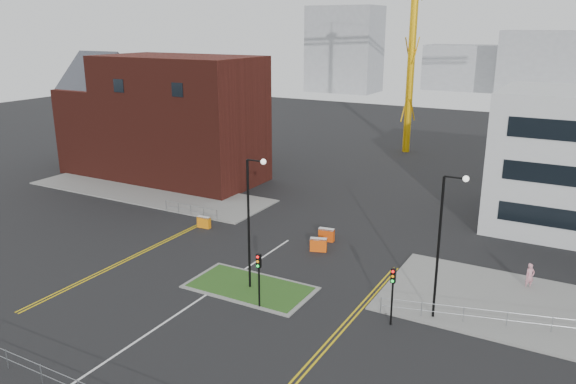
# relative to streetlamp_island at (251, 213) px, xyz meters

# --- Properties ---
(ground) EXTENTS (200.00, 200.00, 0.00)m
(ground) POSITION_rel_streetlamp_island_xyz_m (-2.22, -8.00, -5.41)
(ground) COLOR black
(ground) RESTS_ON ground
(pavement_left) EXTENTS (28.00, 8.00, 0.12)m
(pavement_left) POSITION_rel_streetlamp_island_xyz_m (-22.22, 14.00, -5.35)
(pavement_left) COLOR slate
(pavement_left) RESTS_ON ground
(island_kerb) EXTENTS (8.60, 4.60, 0.08)m
(island_kerb) POSITION_rel_streetlamp_island_xyz_m (-0.22, 0.00, -5.37)
(island_kerb) COLOR slate
(island_kerb) RESTS_ON ground
(grass_island) EXTENTS (8.00, 4.00, 0.12)m
(grass_island) POSITION_rel_streetlamp_island_xyz_m (-0.22, 0.00, -5.35)
(grass_island) COLOR #264E1A
(grass_island) RESTS_ON ground
(brick_building) EXTENTS (24.20, 10.07, 14.24)m
(brick_building) POSITION_rel_streetlamp_island_xyz_m (-25.19, 20.00, 1.44)
(brick_building) COLOR #451711
(brick_building) RESTS_ON ground
(streetlamp_island) EXTENTS (1.46, 0.36, 9.18)m
(streetlamp_island) POSITION_rel_streetlamp_island_xyz_m (0.00, 0.00, 0.00)
(streetlamp_island) COLOR black
(streetlamp_island) RESTS_ON ground
(streetlamp_right_near) EXTENTS (1.46, 0.36, 9.18)m
(streetlamp_right_near) POSITION_rel_streetlamp_island_xyz_m (12.00, 2.00, 0.00)
(streetlamp_right_near) COLOR black
(streetlamp_right_near) RESTS_ON ground
(traffic_light_island) EXTENTS (0.28, 0.33, 3.65)m
(traffic_light_island) POSITION_rel_streetlamp_island_xyz_m (1.78, -2.02, -2.85)
(traffic_light_island) COLOR black
(traffic_light_island) RESTS_ON ground
(traffic_light_right) EXTENTS (0.28, 0.33, 3.65)m
(traffic_light_right) POSITION_rel_streetlamp_island_xyz_m (9.78, -0.02, -2.85)
(traffic_light_right) COLOR black
(traffic_light_right) RESTS_ON ground
(railing_front) EXTENTS (24.05, 0.05, 1.10)m
(railing_front) POSITION_rel_streetlamp_island_xyz_m (-2.22, -14.00, -4.63)
(railing_front) COLOR gray
(railing_front) RESTS_ON ground
(railing_left) EXTENTS (6.05, 0.05, 1.10)m
(railing_left) POSITION_rel_streetlamp_island_xyz_m (-13.22, 10.00, -4.67)
(railing_left) COLOR gray
(railing_left) RESTS_ON ground
(railing_right) EXTENTS (19.05, 5.05, 1.10)m
(railing_right) POSITION_rel_streetlamp_island_xyz_m (18.28, 3.50, -4.63)
(railing_right) COLOR gray
(railing_right) RESTS_ON ground
(centre_line) EXTENTS (0.15, 30.00, 0.01)m
(centre_line) POSITION_rel_streetlamp_island_xyz_m (-2.22, -6.00, -5.41)
(centre_line) COLOR silver
(centre_line) RESTS_ON ground
(yellow_left_a) EXTENTS (0.12, 24.00, 0.01)m
(yellow_left_a) POSITION_rel_streetlamp_island_xyz_m (-11.22, 2.00, -5.41)
(yellow_left_a) COLOR gold
(yellow_left_a) RESTS_ON ground
(yellow_left_b) EXTENTS (0.12, 24.00, 0.01)m
(yellow_left_b) POSITION_rel_streetlamp_island_xyz_m (-10.92, 2.00, -5.41)
(yellow_left_b) COLOR gold
(yellow_left_b) RESTS_ON ground
(yellow_right_a) EXTENTS (0.12, 20.00, 0.01)m
(yellow_right_a) POSITION_rel_streetlamp_island_xyz_m (7.28, -2.00, -5.41)
(yellow_right_a) COLOR gold
(yellow_right_a) RESTS_ON ground
(yellow_right_b) EXTENTS (0.12, 20.00, 0.01)m
(yellow_right_b) POSITION_rel_streetlamp_island_xyz_m (7.58, -2.00, -5.41)
(yellow_right_b) COLOR gold
(yellow_right_b) RESTS_ON ground
(skyline_a) EXTENTS (18.00, 12.00, 22.00)m
(skyline_a) POSITION_rel_streetlamp_island_xyz_m (-42.22, 112.00, 5.59)
(skyline_a) COLOR gray
(skyline_a) RESTS_ON ground
(skyline_b) EXTENTS (24.00, 12.00, 16.00)m
(skyline_b) POSITION_rel_streetlamp_island_xyz_m (7.78, 122.00, 2.59)
(skyline_b) COLOR gray
(skyline_b) RESTS_ON ground
(skyline_d) EXTENTS (30.00, 12.00, 12.00)m
(skyline_d) POSITION_rel_streetlamp_island_xyz_m (-10.22, 132.00, 0.59)
(skyline_d) COLOR gray
(skyline_d) RESTS_ON ground
(pedestrian) EXTENTS (0.78, 0.76, 1.82)m
(pedestrian) POSITION_rel_streetlamp_island_xyz_m (16.41, 9.14, -4.51)
(pedestrian) COLOR pink
(pedestrian) RESTS_ON ground
(barrier_left) EXTENTS (1.24, 0.47, 1.02)m
(barrier_left) POSITION_rel_streetlamp_island_xyz_m (-10.22, 8.05, -4.86)
(barrier_left) COLOR orange
(barrier_left) RESTS_ON ground
(barrier_mid) EXTENTS (1.34, 0.59, 1.09)m
(barrier_mid) POSITION_rel_streetlamp_island_xyz_m (0.61, 10.43, -4.82)
(barrier_mid) COLOR #DF480C
(barrier_mid) RESTS_ON ground
(barrier_right) EXTENTS (1.37, 0.82, 1.10)m
(barrier_right) POSITION_rel_streetlamp_island_xyz_m (1.00, 8.12, -4.82)
(barrier_right) COLOR #F2540D
(barrier_right) RESTS_ON ground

